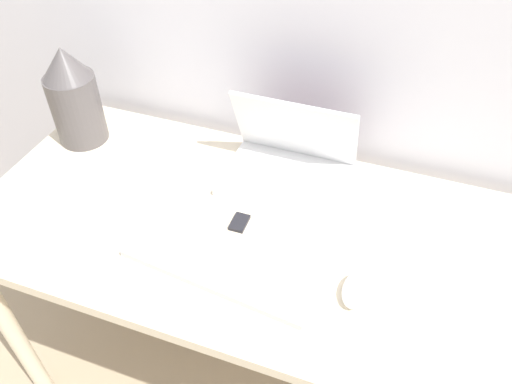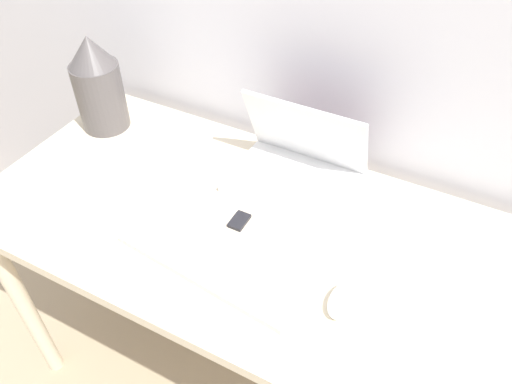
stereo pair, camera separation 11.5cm
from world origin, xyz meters
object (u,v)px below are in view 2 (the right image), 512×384
(mp3_player, at_px, (239,221))
(vase, at_px, (98,84))
(laptop, at_px, (298,165))
(mouse, at_px, (342,301))
(keyboard, at_px, (212,263))

(mp3_player, bearing_deg, vase, 162.73)
(laptop, height_order, mp3_player, laptop)
(mouse, relative_size, vase, 0.34)
(mouse, bearing_deg, laptop, 127.31)
(keyboard, xyz_separation_m, vase, (-0.57, 0.32, 0.13))
(laptop, xyz_separation_m, mouse, (0.24, -0.32, -0.03))
(keyboard, bearing_deg, laptop, 81.92)
(mouse, distance_m, vase, 0.92)
(mp3_player, bearing_deg, laptop, 73.68)
(mouse, bearing_deg, keyboard, -173.42)
(keyboard, height_order, mouse, mouse)
(keyboard, bearing_deg, vase, 150.61)
(laptop, bearing_deg, keyboard, -98.08)
(vase, distance_m, mp3_player, 0.60)
(mouse, height_order, vase, vase)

